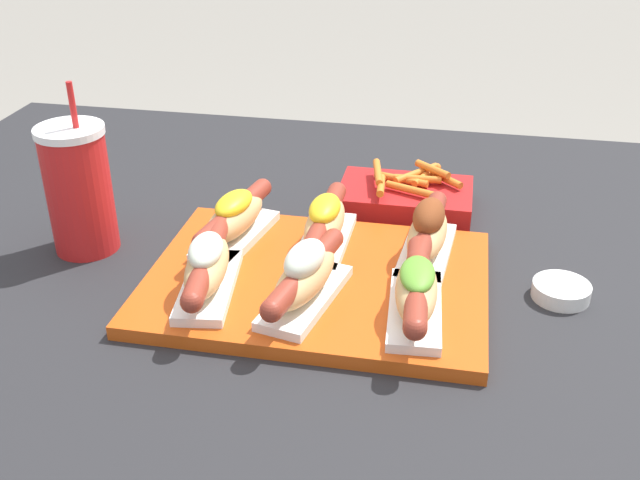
{
  "coord_description": "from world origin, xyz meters",
  "views": [
    {
      "loc": [
        0.17,
        -0.85,
        1.2
      ],
      "look_at": [
        0.01,
        -0.04,
        0.75
      ],
      "focal_mm": 42.0,
      "sensor_mm": 36.0,
      "label": 1
    }
  ],
  "objects_px": {
    "serving_tray": "(317,281)",
    "hot_dog_1": "(305,276)",
    "hot_dog_2": "(416,290)",
    "hot_dog_5": "(428,233)",
    "sauce_bowl": "(561,290)",
    "hot_dog_4": "(325,224)",
    "hot_dog_0": "(207,266)",
    "fries_basket": "(406,196)",
    "hot_dog_3": "(235,218)",
    "drink_cup": "(79,189)"
  },
  "relations": [
    {
      "from": "serving_tray",
      "to": "hot_dog_1",
      "type": "bearing_deg",
      "value": -91.91
    },
    {
      "from": "hot_dog_2",
      "to": "hot_dog_5",
      "type": "distance_m",
      "value": 0.14
    },
    {
      "from": "hot_dog_5",
      "to": "sauce_bowl",
      "type": "xyz_separation_m",
      "value": [
        0.17,
        -0.04,
        -0.04
      ]
    },
    {
      "from": "hot_dog_4",
      "to": "hot_dog_0",
      "type": "bearing_deg",
      "value": -130.69
    },
    {
      "from": "fries_basket",
      "to": "hot_dog_2",
      "type": "bearing_deg",
      "value": -82.76
    },
    {
      "from": "hot_dog_3",
      "to": "fries_basket",
      "type": "distance_m",
      "value": 0.28
    },
    {
      "from": "hot_dog_1",
      "to": "drink_cup",
      "type": "distance_m",
      "value": 0.35
    },
    {
      "from": "hot_dog_3",
      "to": "hot_dog_5",
      "type": "height_order",
      "value": "hot_dog_5"
    },
    {
      "from": "hot_dog_0",
      "to": "hot_dog_2",
      "type": "relative_size",
      "value": 0.99
    },
    {
      "from": "hot_dog_3",
      "to": "fries_basket",
      "type": "relative_size",
      "value": 0.99
    },
    {
      "from": "hot_dog_3",
      "to": "sauce_bowl",
      "type": "xyz_separation_m",
      "value": [
        0.43,
        -0.04,
        -0.04
      ]
    },
    {
      "from": "hot_dog_2",
      "to": "sauce_bowl",
      "type": "distance_m",
      "value": 0.2
    },
    {
      "from": "serving_tray",
      "to": "hot_dog_0",
      "type": "xyz_separation_m",
      "value": [
        -0.12,
        -0.06,
        0.04
      ]
    },
    {
      "from": "hot_dog_4",
      "to": "hot_dog_5",
      "type": "height_order",
      "value": "hot_dog_5"
    },
    {
      "from": "hot_dog_0",
      "to": "sauce_bowl",
      "type": "distance_m",
      "value": 0.44
    },
    {
      "from": "hot_dog_2",
      "to": "fries_basket",
      "type": "height_order",
      "value": "hot_dog_2"
    },
    {
      "from": "serving_tray",
      "to": "drink_cup",
      "type": "xyz_separation_m",
      "value": [
        -0.33,
        0.04,
        0.08
      ]
    },
    {
      "from": "sauce_bowl",
      "to": "drink_cup",
      "type": "distance_m",
      "value": 0.64
    },
    {
      "from": "hot_dog_5",
      "to": "fries_basket",
      "type": "relative_size",
      "value": 1.01
    },
    {
      "from": "hot_dog_2",
      "to": "sauce_bowl",
      "type": "relative_size",
      "value": 2.83
    },
    {
      "from": "hot_dog_4",
      "to": "fries_basket",
      "type": "xyz_separation_m",
      "value": [
        0.09,
        0.17,
        -0.03
      ]
    },
    {
      "from": "hot_dog_3",
      "to": "sauce_bowl",
      "type": "height_order",
      "value": "hot_dog_3"
    },
    {
      "from": "serving_tray",
      "to": "hot_dog_3",
      "type": "relative_size",
      "value": 2.13
    },
    {
      "from": "hot_dog_5",
      "to": "hot_dog_4",
      "type": "bearing_deg",
      "value": 178.53
    },
    {
      "from": "hot_dog_0",
      "to": "hot_dog_3",
      "type": "height_order",
      "value": "hot_dog_0"
    },
    {
      "from": "serving_tray",
      "to": "drink_cup",
      "type": "distance_m",
      "value": 0.34
    },
    {
      "from": "hot_dog_0",
      "to": "hot_dog_1",
      "type": "relative_size",
      "value": 1.01
    },
    {
      "from": "hot_dog_1",
      "to": "drink_cup",
      "type": "bearing_deg",
      "value": 162.85
    },
    {
      "from": "hot_dog_4",
      "to": "hot_dog_5",
      "type": "relative_size",
      "value": 1.0
    },
    {
      "from": "hot_dog_1",
      "to": "hot_dog_4",
      "type": "xyz_separation_m",
      "value": [
        -0.0,
        0.14,
        -0.0
      ]
    },
    {
      "from": "serving_tray",
      "to": "hot_dog_3",
      "type": "distance_m",
      "value": 0.15
    },
    {
      "from": "serving_tray",
      "to": "sauce_bowl",
      "type": "distance_m",
      "value": 0.3
    },
    {
      "from": "hot_dog_2",
      "to": "hot_dog_4",
      "type": "bearing_deg",
      "value": 133.58
    },
    {
      "from": "hot_dog_5",
      "to": "sauce_bowl",
      "type": "relative_size",
      "value": 2.83
    },
    {
      "from": "sauce_bowl",
      "to": "drink_cup",
      "type": "xyz_separation_m",
      "value": [
        -0.63,
        0.01,
        0.08
      ]
    },
    {
      "from": "hot_dog_2",
      "to": "hot_dog_3",
      "type": "height_order",
      "value": "hot_dog_3"
    },
    {
      "from": "hot_dog_2",
      "to": "drink_cup",
      "type": "relative_size",
      "value": 0.85
    },
    {
      "from": "hot_dog_2",
      "to": "hot_dog_5",
      "type": "height_order",
      "value": "hot_dog_5"
    },
    {
      "from": "serving_tray",
      "to": "sauce_bowl",
      "type": "xyz_separation_m",
      "value": [
        0.3,
        0.03,
        0.0
      ]
    },
    {
      "from": "hot_dog_1",
      "to": "hot_dog_2",
      "type": "distance_m",
      "value": 0.13
    },
    {
      "from": "hot_dog_1",
      "to": "hot_dog_3",
      "type": "distance_m",
      "value": 0.18
    },
    {
      "from": "hot_dog_3",
      "to": "hot_dog_4",
      "type": "distance_m",
      "value": 0.12
    },
    {
      "from": "fries_basket",
      "to": "hot_dog_0",
      "type": "bearing_deg",
      "value": -124.24
    },
    {
      "from": "drink_cup",
      "to": "fries_basket",
      "type": "xyz_separation_m",
      "value": [
        0.42,
        0.21,
        -0.07
      ]
    },
    {
      "from": "hot_dog_1",
      "to": "sauce_bowl",
      "type": "xyz_separation_m",
      "value": [
        0.3,
        0.1,
        -0.04
      ]
    },
    {
      "from": "hot_dog_3",
      "to": "hot_dog_4",
      "type": "relative_size",
      "value": 0.99
    },
    {
      "from": "hot_dog_1",
      "to": "hot_dog_5",
      "type": "distance_m",
      "value": 0.19
    },
    {
      "from": "hot_dog_4",
      "to": "drink_cup",
      "type": "relative_size",
      "value": 0.85
    },
    {
      "from": "hot_dog_3",
      "to": "hot_dog_0",
      "type": "bearing_deg",
      "value": -87.82
    },
    {
      "from": "hot_dog_3",
      "to": "sauce_bowl",
      "type": "distance_m",
      "value": 0.43
    }
  ]
}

